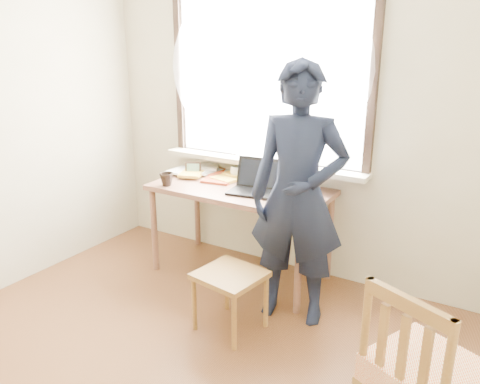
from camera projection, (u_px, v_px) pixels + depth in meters
The scene contains 13 objects.
room_shell at pixel (126, 99), 2.26m from camera, with size 3.52×4.02×2.61m.
desk at pixel (240, 197), 3.82m from camera, with size 1.45×0.72×0.77m.
laptop at pixel (256, 184), 3.67m from camera, with size 0.41×0.35×0.25m.
mug_white at pixel (238, 172), 4.04m from camera, with size 0.14×0.14×0.11m, color white.
mug_dark at pixel (167, 179), 3.83m from camera, with size 0.12×0.12×0.11m, color black.
mouse at pixel (288, 198), 3.47m from camera, with size 0.10×0.07×0.04m, color black.
desk_clutter at pixel (216, 175), 4.06m from camera, with size 0.76×0.58×0.05m.
book_a at pixel (223, 174), 4.14m from camera, with size 0.20×0.26×0.02m, color white.
book_b at pixel (287, 186), 3.80m from camera, with size 0.16×0.22×0.02m, color white.
picture_frame at pixel (193, 169), 4.13m from camera, with size 0.13×0.08×0.11m.
work_chair at pixel (230, 282), 3.16m from camera, with size 0.47×0.45×0.42m.
side_chair at pixel (423, 378), 2.03m from camera, with size 0.58×0.57×0.96m.
person at pixel (298, 196), 3.16m from camera, with size 0.66×0.43×1.81m, color black.
Camera 1 is at (1.64, -1.47, 1.90)m, focal length 35.00 mm.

